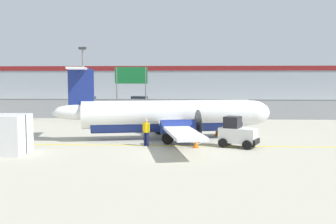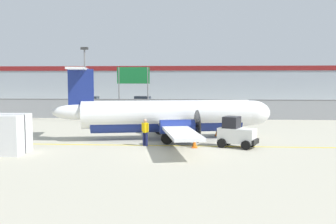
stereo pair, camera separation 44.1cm
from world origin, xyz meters
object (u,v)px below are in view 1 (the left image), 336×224
(ground_crew_worker, at_px, (146,131))
(parked_car_3, at_px, (238,106))
(traffic_cone_near_right, at_px, (249,141))
(parked_car_2, at_px, (192,107))
(baggage_tug, at_px, (237,133))
(parked_car_1, at_px, (139,102))
(cargo_container, at_px, (5,134))
(commuter_airplane, at_px, (171,116))
(highway_sign, at_px, (131,80))
(parked_car_4, at_px, (307,107))
(traffic_cone_far_left, at_px, (217,132))
(traffic_cone_near_left, at_px, (196,143))
(apron_light_pole, at_px, (83,78))
(parked_car_0, at_px, (88,102))

(ground_crew_worker, distance_m, parked_car_3, 24.18)
(traffic_cone_near_right, relative_size, parked_car_2, 0.15)
(baggage_tug, bearing_deg, ground_crew_worker, -155.99)
(parked_car_1, bearing_deg, cargo_container, 92.76)
(commuter_airplane, xyz_separation_m, highway_sign, (-5.07, 14.85, 2.54))
(cargo_container, distance_m, parked_car_4, 35.18)
(traffic_cone_far_left, bearing_deg, ground_crew_worker, -136.52)
(ground_crew_worker, bearing_deg, traffic_cone_near_left, -66.64)
(baggage_tug, bearing_deg, apron_light_pole, 160.42)
(traffic_cone_near_left, distance_m, parked_car_3, 23.69)
(commuter_airplane, bearing_deg, parked_car_0, 104.11)
(traffic_cone_far_left, bearing_deg, parked_car_0, 122.55)
(parked_car_3, bearing_deg, apron_light_pole, 29.99)
(commuter_airplane, relative_size, apron_light_pole, 2.20)
(parked_car_2, bearing_deg, parked_car_0, 149.97)
(cargo_container, distance_m, highway_sign, 21.31)
(commuter_airplane, distance_m, ground_crew_worker, 3.33)
(baggage_tug, distance_m, cargo_container, 13.51)
(baggage_tug, bearing_deg, commuter_airplane, 169.09)
(apron_light_pole, bearing_deg, baggage_tug, -44.47)
(commuter_airplane, height_order, parked_car_4, commuter_airplane)
(parked_car_3, bearing_deg, parked_car_0, -22.31)
(highway_sign, bearing_deg, ground_crew_worker, -78.44)
(parked_car_1, distance_m, parked_car_2, 12.54)
(highway_sign, bearing_deg, parked_car_1, 94.33)
(ground_crew_worker, bearing_deg, baggage_tug, -59.23)
(parked_car_4, bearing_deg, parked_car_2, 2.86)
(baggage_tug, bearing_deg, parked_car_2, 121.51)
(traffic_cone_far_left, bearing_deg, highway_sign, 122.25)
(cargo_container, height_order, parked_car_0, cargo_container)
(ground_crew_worker, xyz_separation_m, highway_sign, (-3.64, 17.79, 3.19))
(parked_car_3, relative_size, highway_sign, 0.77)
(parked_car_4, bearing_deg, apron_light_pole, 22.56)
(ground_crew_worker, relative_size, traffic_cone_far_left, 2.66)
(parked_car_0, distance_m, parked_car_1, 7.38)
(cargo_container, bearing_deg, parked_car_3, 57.39)
(ground_crew_worker, distance_m, traffic_cone_far_left, 6.57)
(traffic_cone_near_right, height_order, parked_car_4, parked_car_4)
(parked_car_2, bearing_deg, parked_car_4, 1.56)
(parked_car_0, distance_m, highway_sign, 15.74)
(parked_car_4, xyz_separation_m, highway_sign, (-20.49, -4.60, 3.24))
(ground_crew_worker, height_order, parked_car_1, same)
(parked_car_2, relative_size, parked_car_4, 0.99)
(parked_car_2, xyz_separation_m, highway_sign, (-6.69, -4.23, 3.24))
(parked_car_4, bearing_deg, parked_car_0, -14.79)
(parked_car_0, distance_m, parked_car_4, 30.03)
(cargo_container, relative_size, parked_car_3, 0.58)
(cargo_container, xyz_separation_m, highway_sign, (3.94, 20.72, 3.04))
(parked_car_2, height_order, parked_car_3, same)
(commuter_airplane, distance_m, traffic_cone_far_left, 3.88)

